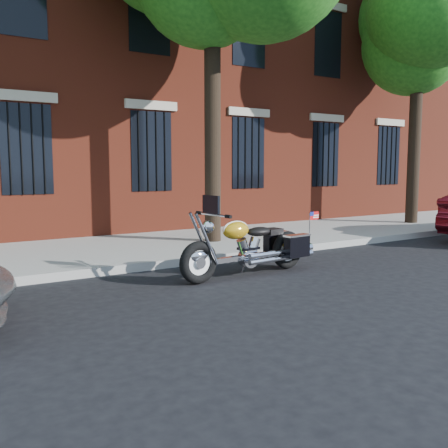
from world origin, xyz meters
TOP-DOWN VIEW (x-y plane):
  - ground at (0.00, 0.00)m, footprint 120.00×120.00m
  - curb at (0.00, 1.38)m, footprint 40.00×0.16m
  - sidewalk at (0.00, 3.26)m, footprint 40.00×3.60m
  - building at (0.00, 10.06)m, footprint 26.00×10.08m
  - tree_right at (7.42, 2.96)m, footprint 4.12×3.92m
  - motorcycle at (-0.46, 0.03)m, footprint 2.74×0.90m

SIDE VIEW (x-z plane):
  - ground at x=0.00m, z-range 0.00..0.00m
  - curb at x=0.00m, z-range 0.00..0.15m
  - sidewalk at x=0.00m, z-range 0.00..0.15m
  - motorcycle at x=-0.46m, z-range -0.22..1.15m
  - building at x=0.00m, z-range 0.00..12.00m
  - tree_right at x=7.42m, z-range 1.91..10.45m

